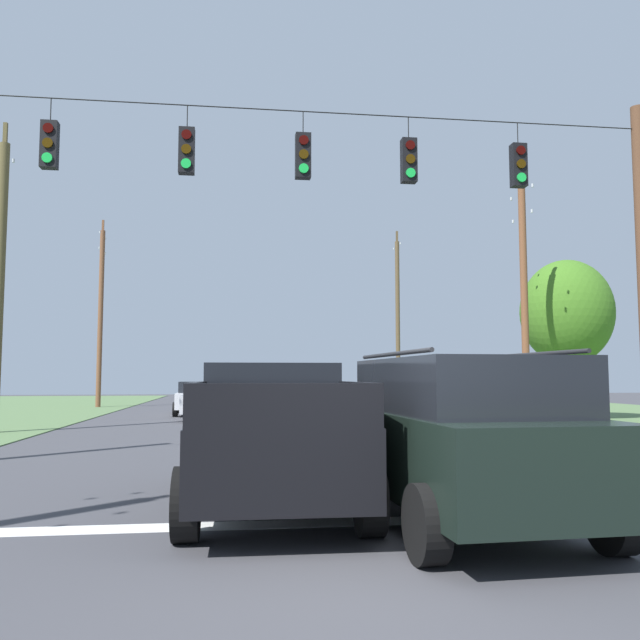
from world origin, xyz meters
The scene contains 15 objects.
ground_plane centered at (0.00, 0.00, 0.00)m, with size 120.00×120.00×0.00m, color #3D3D42.
stop_bar_stripe centered at (0.00, 2.21, 0.00)m, with size 13.48×0.45×0.01m, color white.
lane_dash_0 centered at (0.00, 8.21, 0.00)m, with size 0.15×2.50×0.01m, color white.
lane_dash_1 centered at (0.00, 14.51, 0.00)m, with size 0.15×2.50×0.01m, color white.
lane_dash_2 centered at (0.00, 22.60, 0.00)m, with size 0.15×2.50×0.01m, color white.
overhead_signal_span centered at (-0.21, 7.49, 4.46)m, with size 16.17×0.31×7.83m.
pickup_truck centered at (-0.77, 3.39, 0.97)m, with size 2.34×5.43×1.95m.
suv_black centered at (1.41, 1.95, 1.06)m, with size 2.40×4.89×2.05m.
distant_car_crossing_white centered at (-2.93, 25.16, 0.79)m, with size 2.11×4.35×1.52m.
distant_car_oncoming centered at (-1.16, 20.62, 0.79)m, with size 4.30×2.02×1.52m.
distant_car_far_parked centered at (6.37, 25.13, 0.79)m, with size 2.22×4.40×1.52m.
utility_pole_mid_right centered at (9.14, 16.68, 4.73)m, with size 0.26×1.87×9.50m.
utility_pole_far_right centered at (8.67, 33.31, 5.23)m, with size 0.26×1.76×10.71m.
utility_pole_far_left centered at (-8.86, 32.97, 5.39)m, with size 0.28×1.75×10.78m.
tree_roadside_far_right centered at (12.22, 19.42, 4.36)m, with size 3.71×3.71×6.53m.
Camera 1 is at (-1.32, -5.84, 1.77)m, focal length 36.99 mm.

